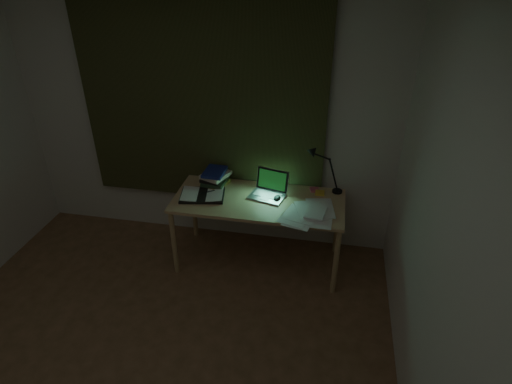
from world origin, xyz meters
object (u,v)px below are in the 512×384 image
laptop (267,186)px  desk_lamp (340,168)px  book_stack (215,177)px  loose_papers (309,211)px  open_textbook (202,195)px  desk (258,231)px

laptop → desk_lamp: bearing=32.4°
book_stack → loose_papers: book_stack is taller
laptop → open_textbook: laptop is taller
desk → laptop: bearing=42.1°
open_textbook → book_stack: size_ratio=1.57×
book_stack → loose_papers: (0.89, -0.29, -0.07)m
desk → book_stack: size_ratio=6.17×
laptop → book_stack: size_ratio=1.39×
laptop → loose_papers: bearing=-9.7°
open_textbook → loose_papers: (0.94, -0.07, -0.01)m
desk → open_textbook: (-0.49, -0.04, 0.35)m
loose_papers → desk_lamp: bearing=59.3°
desk → loose_papers: (0.45, -0.11, 0.35)m
book_stack → loose_papers: 0.94m
laptop → desk_lamp: size_ratio=0.69×
book_stack → desk_lamp: desk_lamp is taller
laptop → book_stack: laptop is taller
laptop → loose_papers: laptop is taller
desk_lamp → laptop: bearing=-172.1°
desk → desk_lamp: 0.92m
loose_papers → desk_lamp: desk_lamp is taller
book_stack → laptop: bearing=-14.2°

